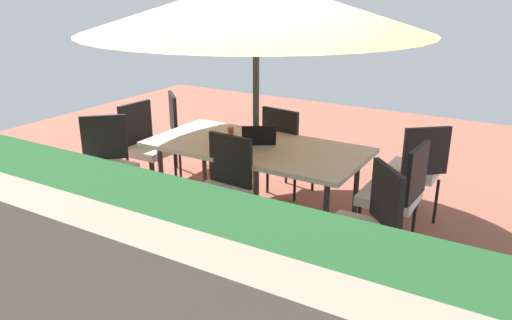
% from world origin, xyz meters
% --- Properties ---
extents(ground_plane, '(10.00, 10.00, 0.02)m').
position_xyz_m(ground_plane, '(0.00, 0.00, -0.01)').
color(ground_plane, '#935442').
extents(hedge_row, '(6.30, 0.99, 1.25)m').
position_xyz_m(hedge_row, '(0.00, 2.50, 0.62)').
color(hedge_row, '#1E4C23').
rests_on(hedge_row, ground_plane).
extents(dining_table, '(2.08, 1.02, 0.75)m').
position_xyz_m(dining_table, '(0.00, 0.00, 0.70)').
color(dining_table, silver).
rests_on(dining_table, ground_plane).
extents(patio_umbrella, '(3.09, 3.09, 2.26)m').
position_xyz_m(patio_umbrella, '(0.00, 0.00, 2.02)').
color(patio_umbrella, '#4C4C4C').
rests_on(patio_umbrella, ground_plane).
extents(chair_west, '(0.47, 0.46, 0.98)m').
position_xyz_m(chair_west, '(-1.36, -0.02, 0.55)').
color(chair_west, silver).
rests_on(chair_west, ground_plane).
extents(chair_northeast, '(0.59, 0.59, 0.98)m').
position_xyz_m(chair_northeast, '(1.31, 0.69, 0.55)').
color(chair_northeast, silver).
rests_on(chair_northeast, ground_plane).
extents(chair_south, '(0.48, 0.49, 0.98)m').
position_xyz_m(chair_south, '(0.01, -0.68, 0.55)').
color(chair_south, silver).
rests_on(chair_south, ground_plane).
extents(chair_north, '(0.46, 0.47, 0.98)m').
position_xyz_m(chair_north, '(-0.03, 0.65, 0.55)').
color(chair_north, silver).
rests_on(chair_north, ground_plane).
extents(chair_east, '(0.48, 0.47, 0.98)m').
position_xyz_m(chair_east, '(1.37, 0.03, 0.55)').
color(chair_east, silver).
rests_on(chair_east, ground_plane).
extents(chair_southwest, '(0.58, 0.59, 0.98)m').
position_xyz_m(chair_southwest, '(-1.34, -0.73, 0.55)').
color(chair_southwest, silver).
rests_on(chair_southwest, ground_plane).
extents(chair_southeast, '(0.59, 0.59, 0.98)m').
position_xyz_m(chair_southeast, '(1.36, -0.65, 0.55)').
color(chair_southeast, silver).
rests_on(chair_southeast, ground_plane).
extents(chair_northwest, '(0.59, 0.59, 0.98)m').
position_xyz_m(chair_northwest, '(-1.33, 0.68, 0.55)').
color(chair_northwest, silver).
rests_on(chair_northwest, ground_plane).
extents(laptop, '(0.40, 0.38, 0.21)m').
position_xyz_m(laptop, '(-0.02, -0.01, 0.79)').
color(laptop, '#B7B7BC').
rests_on(laptop, dining_table).
extents(cup, '(0.06, 0.06, 0.09)m').
position_xyz_m(cup, '(0.38, -0.14, 0.79)').
color(cup, '#CC4C33').
rests_on(cup, dining_table).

